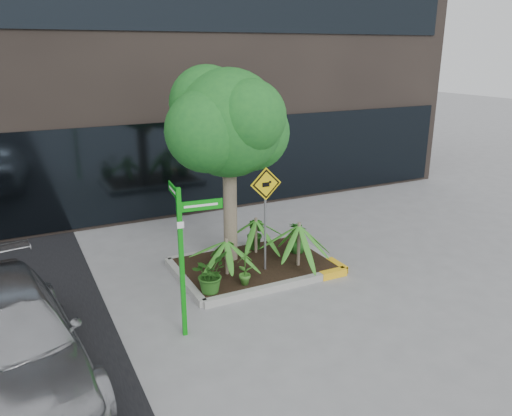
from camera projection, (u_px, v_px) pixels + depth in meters
name	position (u px, v px, depth m)	size (l,w,h in m)	color
ground	(252.00, 276.00, 10.50)	(80.00, 80.00, 0.00)	gray
planter	(256.00, 265.00, 10.80)	(3.35, 2.36, 0.15)	#9E9E99
tree	(228.00, 123.00, 10.13)	(2.85, 2.53, 4.28)	gray
palm_front	(299.00, 225.00, 10.42)	(1.09, 1.09, 1.21)	gray
palm_left	(227.00, 241.00, 10.05)	(0.87, 0.87, 0.97)	gray
palm_back	(256.00, 220.00, 11.13)	(0.93, 0.93, 1.03)	gray
parked_car	(5.00, 342.00, 6.94)	(1.90, 4.67, 1.35)	#ABACB0
shrub_a	(210.00, 273.00, 9.41)	(0.68, 0.68, 0.75)	#225418
shrub_b	(298.00, 237.00, 11.26)	(0.41, 0.41, 0.73)	#277222
shrub_c	(245.00, 267.00, 9.71)	(0.39, 0.39, 0.74)	#387624
shrub_d	(256.00, 233.00, 11.41)	(0.43, 0.43, 0.78)	#27661D
street_sign_post	(183.00, 246.00, 7.95)	(0.75, 0.78, 2.55)	#0D9913
cattle_sign	(266.00, 202.00, 10.03)	(0.68, 0.08, 2.20)	slate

